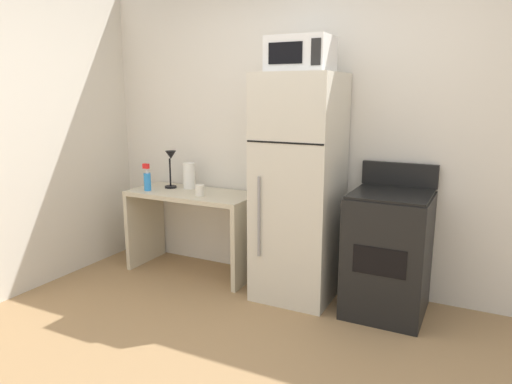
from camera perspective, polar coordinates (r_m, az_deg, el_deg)
The scene contains 9 objects.
wall_back_white at distance 3.92m, azimuth 9.15°, elevation 7.20°, with size 5.00×0.10×2.60m, color silver.
desk at distance 4.26m, azimuth -7.73°, elevation -2.97°, with size 1.16×0.53×0.75m.
desk_lamp at distance 4.37m, azimuth -10.43°, elevation 3.55°, with size 0.14×0.12×0.35m.
paper_towel_roll at distance 4.35m, azimuth -8.22°, elevation 1.99°, with size 0.11×0.11×0.24m, color white.
spray_bottle at distance 4.33m, azimuth -13.21°, elevation 1.45°, with size 0.06×0.06×0.25m.
coffee_mug at distance 4.05m, azimuth -6.90°, elevation 0.22°, with size 0.08×0.08×0.10m, color white.
refrigerator at distance 3.67m, azimuth 5.30°, elevation 0.42°, with size 0.61×0.64×1.77m.
microwave at distance 3.58m, azimuth 5.50°, elevation 16.46°, with size 0.46×0.35×0.26m.
oven_range at distance 3.60m, azimuth 15.90°, elevation -7.14°, with size 0.57×0.61×1.10m.
Camera 1 is at (1.18, -2.02, 1.62)m, focal length 32.58 mm.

